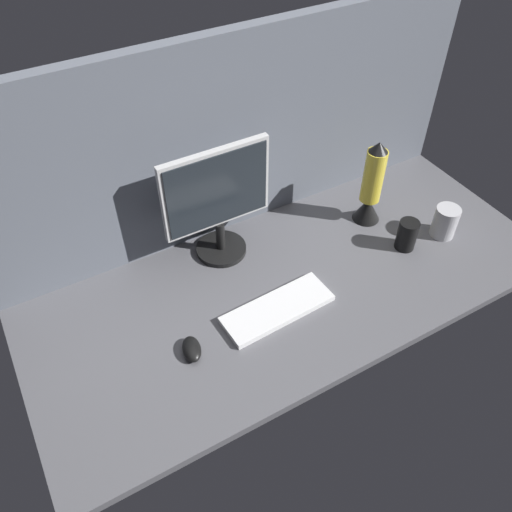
{
  "coord_description": "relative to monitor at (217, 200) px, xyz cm",
  "views": [
    {
      "loc": [
        -70.74,
        -100.01,
        133.05
      ],
      "look_at": [
        -5.74,
        0.0,
        14.0
      ],
      "focal_mm": 36.96,
      "sensor_mm": 36.0,
      "label": 1
    }
  ],
  "objects": [
    {
      "name": "monitor",
      "position": [
        0.0,
        0.0,
        0.0
      ],
      "size": [
        38.22,
        18.0,
        42.05
      ],
      "color": "black",
      "rests_on": "ground_plane"
    },
    {
      "name": "mouse",
      "position": [
        -27.72,
        -35.6,
        -21.24
      ],
      "size": [
        7.69,
        10.64,
        3.4
      ],
      "primitive_type": "ellipsoid",
      "rotation": [
        0.0,
        0.0,
        -0.24
      ],
      "color": "black",
      "rests_on": "ground_plane"
    },
    {
      "name": "lava_lamp",
      "position": [
        56.45,
        -12.08,
        -8.68
      ],
      "size": [
        10.38,
        10.38,
        33.99
      ],
      "color": "black",
      "rests_on": "ground_plane"
    },
    {
      "name": "mug_steel",
      "position": [
        75.43,
        -33.27,
        -16.91
      ],
      "size": [
        8.9,
        8.9,
        12.07
      ],
      "color": "#B2B2B7",
      "rests_on": "ground_plane"
    },
    {
      "name": "keyboard",
      "position": [
        3.1,
        -34.5,
        -21.94
      ],
      "size": [
        37.62,
        14.88,
        2.0
      ],
      "primitive_type": "cube",
      "rotation": [
        0.0,
        0.0,
        0.05
      ],
      "color": "silver",
      "rests_on": "ground_plane"
    },
    {
      "name": "mug_black_travel",
      "position": [
        58.71,
        -31.69,
        -17.12
      ],
      "size": [
        7.15,
        7.15,
        11.64
      ],
      "color": "black",
      "rests_on": "ground_plane"
    },
    {
      "name": "ground_plane",
      "position": [
        14.34,
        -25.12,
        -24.44
      ],
      "size": [
        180.0,
        80.0,
        3.0
      ],
      "primitive_type": "cube",
      "color": "#515156"
    },
    {
      "name": "cubicle_wall_back",
      "position": [
        14.34,
        12.38,
        13.26
      ],
      "size": [
        180.0,
        5.0,
        72.4
      ],
      "color": "#565B66",
      "rests_on": "ground_plane"
    }
  ]
}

